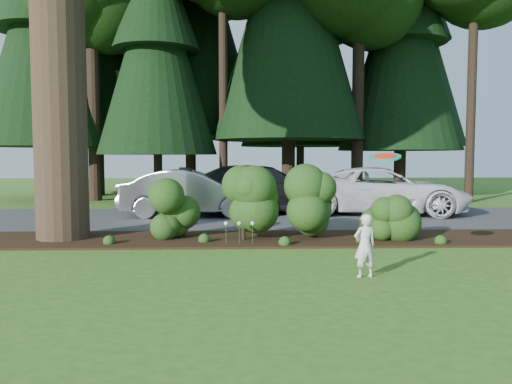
{
  "coord_description": "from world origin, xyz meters",
  "views": [
    {
      "loc": [
        -0.3,
        -8.82,
        2.02
      ],
      "look_at": [
        0.05,
        1.44,
        1.3
      ],
      "focal_mm": 35.0,
      "sensor_mm": 36.0,
      "label": 1
    }
  ],
  "objects_px": {
    "car_dark_suv": "(263,189)",
    "car_white_suv": "(382,191)",
    "car_silver_wagon": "(192,193)",
    "frisbee": "(385,157)",
    "child": "(365,246)"
  },
  "relations": [
    {
      "from": "car_dark_suv",
      "to": "car_white_suv",
      "type": "bearing_deg",
      "value": -105.86
    },
    {
      "from": "car_silver_wagon",
      "to": "car_white_suv",
      "type": "bearing_deg",
      "value": -86.19
    },
    {
      "from": "car_dark_suv",
      "to": "frisbee",
      "type": "xyz_separation_m",
      "value": [
        1.67,
        -9.27,
        1.14
      ]
    },
    {
      "from": "car_dark_suv",
      "to": "child",
      "type": "relative_size",
      "value": 5.49
    },
    {
      "from": "child",
      "to": "car_dark_suv",
      "type": "bearing_deg",
      "value": -95.25
    },
    {
      "from": "car_silver_wagon",
      "to": "car_dark_suv",
      "type": "height_order",
      "value": "car_dark_suv"
    },
    {
      "from": "child",
      "to": "frisbee",
      "type": "distance_m",
      "value": 1.56
    },
    {
      "from": "car_white_suv",
      "to": "frisbee",
      "type": "bearing_deg",
      "value": 173.75
    },
    {
      "from": "car_white_suv",
      "to": "frisbee",
      "type": "relative_size",
      "value": 10.61
    },
    {
      "from": "frisbee",
      "to": "car_white_suv",
      "type": "bearing_deg",
      "value": 74.01
    },
    {
      "from": "car_white_suv",
      "to": "child",
      "type": "distance_m",
      "value": 9.48
    },
    {
      "from": "car_silver_wagon",
      "to": "frisbee",
      "type": "relative_size",
      "value": 8.55
    },
    {
      "from": "car_dark_suv",
      "to": "frisbee",
      "type": "distance_m",
      "value": 9.49
    },
    {
      "from": "car_dark_suv",
      "to": "frisbee",
      "type": "height_order",
      "value": "frisbee"
    },
    {
      "from": "car_white_suv",
      "to": "car_dark_suv",
      "type": "distance_m",
      "value": 4.21
    }
  ]
}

